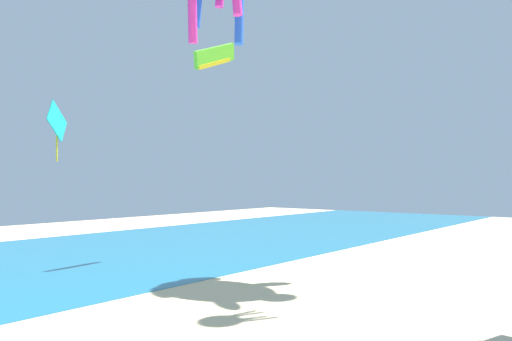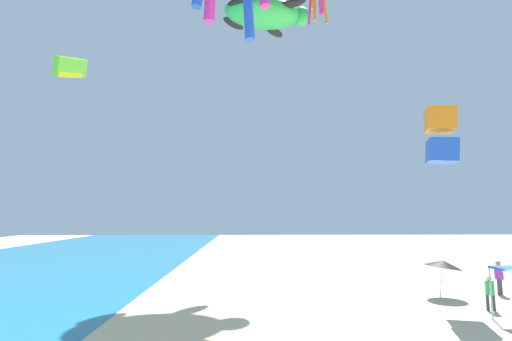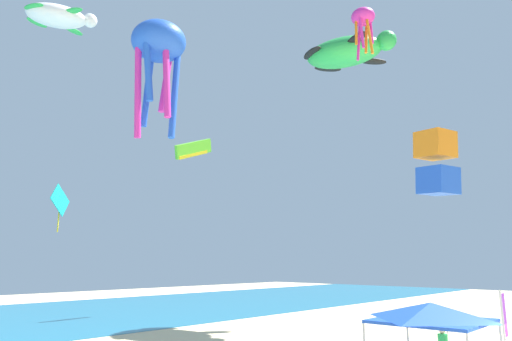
% 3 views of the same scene
% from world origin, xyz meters
% --- Properties ---
extents(ocean_strip, '(120.00, 24.56, 0.02)m').
position_xyz_m(ocean_strip, '(0.00, 33.38, 0.01)').
color(ocean_strip, teal).
rests_on(ocean_strip, ground).
extents(kite_diamond_teal, '(2.10, 1.48, 3.59)m').
position_xyz_m(kite_diamond_teal, '(-0.25, 29.79, 8.44)').
color(kite_diamond_teal, teal).
extents(kite_parafoil_lime, '(4.20, 0.65, 2.53)m').
position_xyz_m(kite_parafoil_lime, '(9.59, 26.65, 13.71)').
color(kite_parafoil_lime, '#66D82D').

